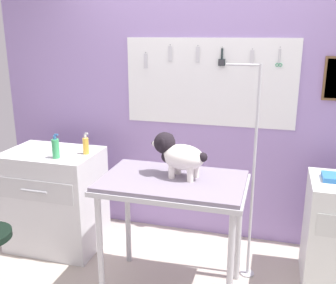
{
  "coord_description": "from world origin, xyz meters",
  "views": [
    {
      "loc": [
        0.65,
        -2.13,
        1.89
      ],
      "look_at": [
        -0.05,
        0.33,
        1.16
      ],
      "focal_mm": 41.19,
      "sensor_mm": 36.0,
      "label": 1
    }
  ],
  "objects_px": {
    "grooming_arm": "(252,184)",
    "dog": "(178,154)",
    "counter_left": "(55,199)",
    "detangler_spray": "(86,146)",
    "grooming_table": "(173,191)"
  },
  "relations": [
    {
      "from": "grooming_arm",
      "to": "counter_left",
      "type": "relative_size",
      "value": 1.87
    },
    {
      "from": "grooming_table",
      "to": "grooming_arm",
      "type": "xyz_separation_m",
      "value": [
        0.53,
        0.34,
        -0.02
      ]
    },
    {
      "from": "grooming_table",
      "to": "detangler_spray",
      "type": "bearing_deg",
      "value": 157.04
    },
    {
      "from": "dog",
      "to": "detangler_spray",
      "type": "height_order",
      "value": "dog"
    },
    {
      "from": "grooming_table",
      "to": "dog",
      "type": "xyz_separation_m",
      "value": [
        0.02,
        0.06,
        0.26
      ]
    },
    {
      "from": "counter_left",
      "to": "dog",
      "type": "bearing_deg",
      "value": -13.36
    },
    {
      "from": "grooming_table",
      "to": "dog",
      "type": "height_order",
      "value": "dog"
    },
    {
      "from": "dog",
      "to": "detangler_spray",
      "type": "distance_m",
      "value": 0.94
    },
    {
      "from": "detangler_spray",
      "to": "counter_left",
      "type": "bearing_deg",
      "value": -176.06
    },
    {
      "from": "counter_left",
      "to": "detangler_spray",
      "type": "distance_m",
      "value": 0.62
    },
    {
      "from": "grooming_arm",
      "to": "detangler_spray",
      "type": "height_order",
      "value": "grooming_arm"
    },
    {
      "from": "grooming_arm",
      "to": "dog",
      "type": "xyz_separation_m",
      "value": [
        -0.51,
        -0.29,
        0.28
      ]
    },
    {
      "from": "counter_left",
      "to": "detangler_spray",
      "type": "height_order",
      "value": "detangler_spray"
    },
    {
      "from": "grooming_arm",
      "to": "dog",
      "type": "height_order",
      "value": "grooming_arm"
    },
    {
      "from": "detangler_spray",
      "to": "dog",
      "type": "bearing_deg",
      "value": -19.32
    }
  ]
}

